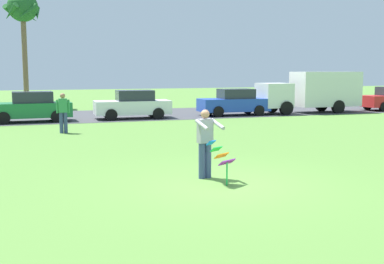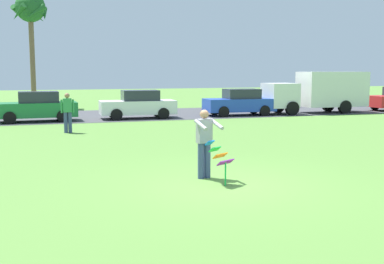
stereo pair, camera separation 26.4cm
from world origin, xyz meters
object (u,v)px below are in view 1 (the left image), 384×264
(parked_car_white, at_px, (133,105))
(palm_tree_right_near, at_px, (23,12))
(parked_truck_white_box, at_px, (314,91))
(person_walker_near, at_px, (63,112))
(kite_held, at_px, (221,157))
(parked_car_green, at_px, (31,107))
(person_kite_flyer, at_px, (205,141))
(parked_car_blue, at_px, (234,103))

(parked_car_white, relative_size, palm_tree_right_near, 0.52)
(parked_truck_white_box, relative_size, person_walker_near, 3.88)
(kite_held, bearing_deg, parked_car_white, 85.40)
(parked_car_green, bearing_deg, palm_tree_right_near, 91.12)
(parked_car_white, distance_m, person_walker_near, 6.69)
(parked_car_green, xyz_separation_m, parked_truck_white_box, (17.28, -0.00, 0.64))
(person_kite_flyer, relative_size, palm_tree_right_near, 0.21)
(parked_truck_white_box, bearing_deg, person_walker_near, -161.86)
(parked_car_green, height_order, palm_tree_right_near, palm_tree_right_near)
(parked_car_white, height_order, parked_car_blue, same)
(parked_car_white, relative_size, person_walker_near, 2.45)
(parked_car_green, bearing_deg, person_kite_flyer, -75.34)
(parked_car_green, height_order, parked_truck_white_box, parked_truck_white_box)
(parked_car_green, distance_m, palm_tree_right_near, 11.71)
(parked_car_blue, relative_size, palm_tree_right_near, 0.52)
(parked_car_white, distance_m, parked_truck_white_box, 11.82)
(person_kite_flyer, xyz_separation_m, palm_tree_right_near, (-4.24, 25.47, 5.87))
(kite_held, relative_size, parked_truck_white_box, 0.15)
(person_walker_near, bearing_deg, parked_car_green, 104.00)
(parked_truck_white_box, distance_m, person_walker_near, 16.81)
(parked_car_blue, bearing_deg, parked_car_green, 179.99)
(kite_held, bearing_deg, person_kite_flyer, 100.04)
(person_kite_flyer, distance_m, parked_truck_white_box, 20.34)
(palm_tree_right_near, height_order, person_walker_near, palm_tree_right_near)
(person_kite_flyer, bearing_deg, parked_car_blue, 63.66)
(person_kite_flyer, xyz_separation_m, kite_held, (0.13, -0.73, -0.28))
(parked_car_blue, bearing_deg, parked_car_white, -180.00)
(person_kite_flyer, bearing_deg, kite_held, -79.96)
(parked_car_blue, xyz_separation_m, parked_truck_white_box, (5.59, 0.00, 0.64))
(parked_car_green, distance_m, parked_truck_white_box, 17.29)
(kite_held, height_order, parked_car_green, parked_car_green)
(parked_car_white, distance_m, palm_tree_right_near, 13.01)
(kite_held, xyz_separation_m, parked_truck_white_box, (13.11, 16.17, 0.74))
(kite_held, xyz_separation_m, person_walker_near, (-2.86, 10.94, 0.26))
(person_kite_flyer, distance_m, palm_tree_right_near, 26.48)
(parked_car_green, xyz_separation_m, parked_car_blue, (11.68, -0.00, 0.00))
(parked_car_blue, height_order, parked_truck_white_box, parked_truck_white_box)
(person_kite_flyer, relative_size, parked_truck_white_box, 0.26)
(palm_tree_right_near, bearing_deg, parked_car_white, -60.55)
(person_kite_flyer, distance_m, parked_car_green, 15.96)
(kite_held, relative_size, parked_car_blue, 0.24)
(person_walker_near, bearing_deg, person_kite_flyer, -75.00)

